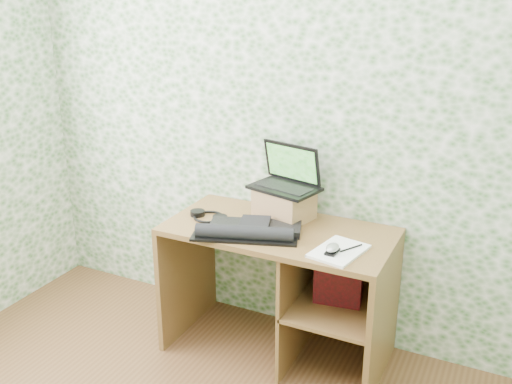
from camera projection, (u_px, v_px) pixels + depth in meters
The scene contains 10 objects.
wall_back at pixel (303, 114), 3.07m from camera, with size 3.50×3.50×0.00m, color silver.
desk at pixel (294, 275), 3.08m from camera, with size 1.20×0.60×0.75m.
riser at pixel (284, 204), 3.10m from camera, with size 0.28×0.23×0.17m, color #8C5F3F.
laptop at pixel (287, 178), 3.09m from camera, with size 0.40×0.33×0.24m.
keyboard at pixel (250, 230), 2.91m from camera, with size 0.54×0.42×0.08m.
headphones at pixel (209, 216), 3.13m from camera, with size 0.23×0.18×0.03m.
notepad at pixel (339, 251), 2.73m from camera, with size 0.20×0.29×0.01m, color white.
mouse at pixel (332, 250), 2.69m from camera, with size 0.06×0.10×0.03m, color #B4B4B6.
pen at pixel (351, 248), 2.73m from camera, with size 0.01×0.01×0.14m, color black.
red_box at pixel (338, 278), 2.93m from camera, with size 0.24×0.08×0.29m, color maroon.
Camera 1 is at (1.09, -1.09, 1.95)m, focal length 40.00 mm.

